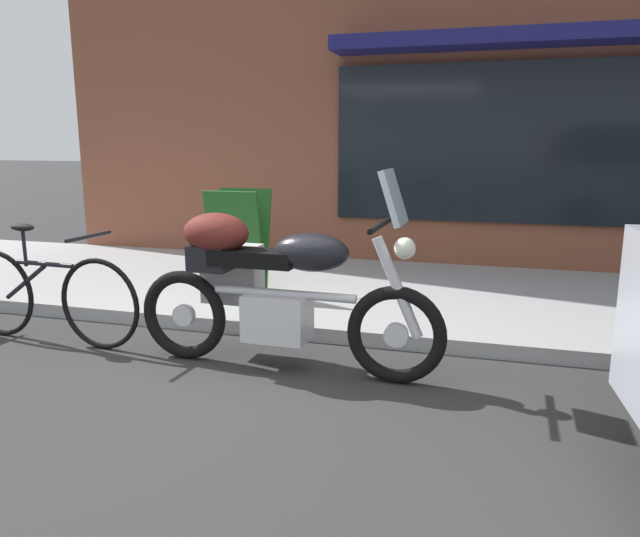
# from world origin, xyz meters

# --- Properties ---
(ground_plane) EXTENTS (80.00, 80.00, 0.00)m
(ground_plane) POSITION_xyz_m (0.00, 0.00, 0.00)
(ground_plane) COLOR #2F2F2F
(touring_motorcycle) EXTENTS (2.23, 0.69, 1.41)m
(touring_motorcycle) POSITION_xyz_m (0.15, 0.71, 0.61)
(touring_motorcycle) COLOR black
(touring_motorcycle) RESTS_ON ground_plane
(parked_bicycle) EXTENTS (1.72, 0.48, 0.95)m
(parked_bicycle) POSITION_xyz_m (-1.74, 0.72, 0.39)
(parked_bicycle) COLOR black
(parked_bicycle) RESTS_ON ground_plane
(sandwich_board_sign) EXTENTS (0.55, 0.42, 0.99)m
(sandwich_board_sign) POSITION_xyz_m (-0.78, 2.33, 0.62)
(sandwich_board_sign) COLOR #1E511E
(sandwich_board_sign) RESTS_ON sidewalk_curb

